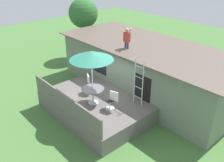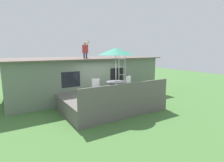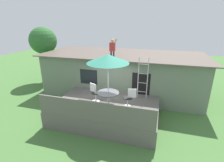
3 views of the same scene
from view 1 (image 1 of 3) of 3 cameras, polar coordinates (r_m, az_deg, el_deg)
ground_plane at (r=12.28m, az=-3.69°, el=-7.33°), size 40.00×40.00×0.00m
house at (r=13.84m, az=7.90°, el=2.98°), size 10.50×4.50×2.69m
deck at (r=12.06m, az=-3.74°, el=-5.76°), size 5.12×3.46×0.80m
deck_railing at (r=10.83m, az=-10.89°, el=-5.07°), size 5.02×0.08×0.90m
patio_table at (r=11.26m, az=-4.44°, el=-2.49°), size 1.04×1.04×0.74m
patio_umbrella at (r=10.52m, az=-4.77°, el=5.92°), size 1.90×1.90×2.54m
step_ladder at (r=10.98m, az=6.14°, el=-0.34°), size 0.52×0.04×2.20m
person_figure at (r=12.54m, az=3.48°, el=10.16°), size 0.47×0.20×1.11m
patio_chair_left at (r=12.15m, az=-5.32°, el=-0.90°), size 0.59×0.44×0.92m
patio_chair_right at (r=10.84m, az=-0.12°, el=-4.44°), size 0.61×0.44×0.92m
backyard_tree at (r=18.24m, az=-6.64°, el=15.14°), size 2.08×2.08×4.33m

